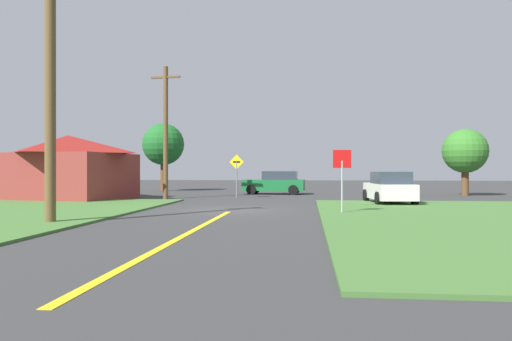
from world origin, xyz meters
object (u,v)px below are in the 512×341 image
car_on_crossroad (389,188)px  direction_sign (237,171)px  utility_pole_near (50,82)px  utility_pole_mid (166,131)px  pine_tree_center (465,151)px  barn (68,167)px  oak_tree_left (163,145)px  stop_sign (342,169)px  car_approaching_junction (275,183)px

car_on_crossroad → direction_sign: (-8.36, 4.28, 0.84)m
utility_pole_near → utility_pole_mid: bearing=91.0°
car_on_crossroad → pine_tree_center: pine_tree_center is taller
utility_pole_near → utility_pole_mid: (-0.24, 13.44, -0.47)m
utility_pole_mid → barn: size_ratio=1.09×
car_on_crossroad → oak_tree_left: size_ratio=0.78×
utility_pole_near → stop_sign: bearing=24.9°
utility_pole_near → direction_sign: bearing=75.4°
utility_pole_mid → barn: utility_pole_mid is taller
direction_sign → oak_tree_left: (-7.38, 9.33, 2.12)m
car_approaching_junction → car_on_crossroad: (6.35, -9.33, -0.00)m
oak_tree_left → barn: oak_tree_left is taller
stop_sign → utility_pole_mid: 13.44m
stop_sign → direction_sign: (-5.60, 10.29, -0.09)m
car_on_crossroad → direction_sign: direction_sign is taller
utility_pole_mid → oak_tree_left: size_ratio=1.42×
car_approaching_junction → direction_sign: direction_sign is taller
car_on_crossroad → pine_tree_center: bearing=-41.2°
car_on_crossroad → utility_pole_near: 16.43m
oak_tree_left → barn: 11.90m
car_on_crossroad → oak_tree_left: oak_tree_left is taller
stop_sign → car_on_crossroad: 6.68m
car_on_crossroad → utility_pole_mid: bearing=71.2°
utility_pole_near → pine_tree_center: utility_pole_near is taller
utility_pole_mid → barn: bearing=-169.9°
stop_sign → car_approaching_junction: (-3.59, 15.35, -0.93)m
barn → direction_sign: bearing=13.0°
stop_sign → direction_sign: bearing=-58.7°
utility_pole_near → direction_sign: size_ratio=3.34×
direction_sign → oak_tree_left: oak_tree_left is taller
car_approaching_junction → utility_pole_mid: bearing=49.6°
car_on_crossroad → barn: barn is taller
stop_sign → oak_tree_left: bearing=-53.8°
car_approaching_junction → utility_pole_near: bearing=77.1°
stop_sign → barn: bearing=-25.3°
stop_sign → car_approaching_junction: bearing=-74.1°
stop_sign → utility_pole_mid: (-9.66, 9.07, 2.30)m
utility_pole_near → barn: bearing=114.9°
direction_sign → oak_tree_left: size_ratio=0.48×
stop_sign → car_on_crossroad: size_ratio=0.58×
utility_pole_mid → pine_tree_center: size_ratio=1.76×
car_on_crossroad → utility_pole_near: utility_pole_near is taller
car_on_crossroad → utility_pole_mid: (-12.42, 3.05, 3.23)m
stop_sign → pine_tree_center: pine_tree_center is taller
stop_sign → car_approaching_junction: size_ratio=0.57×
pine_tree_center → oak_tree_left: bearing=167.2°
direction_sign → pine_tree_center: pine_tree_center is taller
utility_pole_mid → direction_sign: utility_pole_mid is taller
oak_tree_left → stop_sign: bearing=-56.5°
barn → stop_sign: bearing=-28.0°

